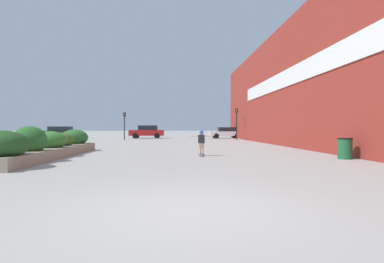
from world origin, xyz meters
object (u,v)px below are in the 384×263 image
at_px(car_center_left, 147,132).
at_px(car_center_right, 59,132).
at_px(traffic_light_right, 237,119).
at_px(skateboarder, 201,140).
at_px(car_rightmost, 226,132).
at_px(skateboard, 201,155).
at_px(car_leftmost, 309,132).
at_px(trash_bin, 345,148).
at_px(traffic_light_left, 124,121).

distance_m(car_center_left, car_center_right, 10.89).
bearing_deg(traffic_light_right, skateboarder, -106.35).
bearing_deg(car_center_left, skateboarder, -168.99).
distance_m(car_center_left, car_rightmost, 10.39).
height_order(skateboard, skateboarder, skateboarder).
xyz_separation_m(skateboard, car_leftmost, (16.41, 24.43, 0.70)).
relative_size(car_leftmost, traffic_light_right, 1.13).
distance_m(skateboard, trash_bin, 6.29).
height_order(skateboard, car_center_right, car_center_right).
bearing_deg(car_center_right, traffic_light_right, -102.48).
relative_size(trash_bin, car_leftmost, 0.22).
relative_size(skateboard, trash_bin, 0.77).
xyz_separation_m(trash_bin, car_leftmost, (10.36, 26.11, 0.32)).
bearing_deg(car_rightmost, car_center_right, 91.85).
bearing_deg(skateboard, traffic_light_left, 125.59).
bearing_deg(skateboarder, car_center_left, 117.28).
xyz_separation_m(car_leftmost, traffic_light_right, (-10.72, -5.02, 1.64)).
distance_m(car_rightmost, traffic_light_left, 13.41).
xyz_separation_m(skateboard, car_center_right, (-15.77, 24.16, 0.74)).
distance_m(car_center_right, traffic_light_left, 9.86).
bearing_deg(traffic_light_right, car_leftmost, 25.10).
bearing_deg(car_center_right, car_rightmost, -88.15).
height_order(car_center_right, traffic_light_right, traffic_light_right).
xyz_separation_m(skateboard, car_center_left, (-4.96, 25.48, 0.81)).
relative_size(car_center_left, car_rightmost, 1.05).
bearing_deg(skateboard, traffic_light_right, 89.92).
bearing_deg(trash_bin, traffic_light_left, 121.12).
xyz_separation_m(skateboard, traffic_light_left, (-6.98, 19.90, 2.07)).
bearing_deg(traffic_light_left, traffic_light_right, -2.21).
xyz_separation_m(car_rightmost, traffic_light_right, (0.28, -5.43, 1.65)).
bearing_deg(traffic_light_right, trash_bin, -89.03).
relative_size(skateboarder, car_center_left, 0.25).
xyz_separation_m(car_leftmost, car_rightmost, (-11.00, 0.41, -0.01)).
bearing_deg(trash_bin, car_center_left, 112.06).
height_order(car_center_left, car_rightmost, car_center_left).
height_order(trash_bin, traffic_light_right, traffic_light_right).
bearing_deg(skateboard, car_rightmost, 93.98).
bearing_deg(car_leftmost, car_center_right, 90.48).
height_order(trash_bin, car_leftmost, car_leftmost).
bearing_deg(traffic_light_left, car_rightmost, 21.76).
relative_size(car_leftmost, traffic_light_left, 1.29).
bearing_deg(trash_bin, skateboarder, 164.46).
relative_size(car_center_left, car_center_right, 0.96).
relative_size(car_leftmost, car_center_right, 0.86).
relative_size(trash_bin, traffic_light_right, 0.25).
distance_m(skateboard, car_rightmost, 25.44).
xyz_separation_m(car_leftmost, traffic_light_left, (-23.39, -4.53, 1.37)).
bearing_deg(skateboarder, skateboard, 0.00).
bearing_deg(car_rightmost, traffic_light_left, 111.76).
distance_m(trash_bin, traffic_light_left, 25.27).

